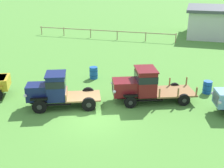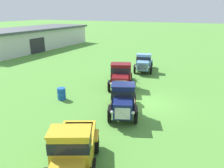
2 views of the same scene
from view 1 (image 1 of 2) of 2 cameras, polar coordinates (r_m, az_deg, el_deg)
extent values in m
plane|color=#518E38|center=(16.46, -4.16, -6.78)|extent=(240.00, 240.00, 0.00)
cylinder|color=#997F60|center=(35.01, 12.83, 9.12)|extent=(0.12, 0.12, 1.14)
cylinder|color=#997F60|center=(35.10, 6.85, 9.53)|extent=(0.12, 0.12, 1.14)
cylinder|color=#997F60|center=(35.63, 1.06, 9.86)|extent=(0.12, 0.12, 1.14)
cylinder|color=#997F60|center=(37.01, -4.38, 10.24)|extent=(0.12, 0.12, 1.14)
cylinder|color=#997F60|center=(38.67, -9.77, 10.48)|extent=(0.12, 0.12, 1.14)
cylinder|color=#997F60|center=(40.03, -14.13, 10.52)|extent=(0.12, 0.12, 1.14)
cube|color=#997F60|center=(36.27, -1.63, 10.79)|extent=(18.14, 0.08, 0.10)
cylinder|color=black|center=(21.35, -21.68, -0.19)|extent=(0.88, 0.57, 0.89)
cylinder|color=#2D2D2D|center=(21.45, -21.63, -0.08)|extent=(0.29, 0.16, 0.31)
cube|color=gold|center=(21.19, -21.86, 1.05)|extent=(0.96, 0.61, 0.12)
cylinder|color=black|center=(17.25, -14.49, -4.45)|extent=(0.88, 0.50, 0.87)
cylinder|color=#2D2D2D|center=(17.15, -14.54, -4.62)|extent=(0.29, 0.14, 0.30)
cylinder|color=black|center=(18.71, -13.83, -2.29)|extent=(0.88, 0.50, 0.87)
cylinder|color=#2D2D2D|center=(18.81, -13.79, -2.15)|extent=(0.29, 0.14, 0.30)
cylinder|color=black|center=(17.03, -4.74, -4.15)|extent=(0.88, 0.50, 0.87)
cylinder|color=#2D2D2D|center=(16.93, -4.73, -4.31)|extent=(0.29, 0.14, 0.30)
cylinder|color=black|center=(18.50, -4.86, -1.98)|extent=(0.88, 0.50, 0.87)
cylinder|color=#2D2D2D|center=(18.61, -4.87, -1.84)|extent=(0.29, 0.14, 0.30)
cube|color=black|center=(17.78, -9.64, -2.95)|extent=(4.16, 2.36, 0.12)
cube|color=#141E51|center=(17.76, -14.93, -1.53)|extent=(1.59, 1.52, 0.95)
cube|color=silver|center=(17.89, -16.81, -1.74)|extent=(0.39, 0.85, 0.72)
sphere|color=silver|center=(17.32, -17.22, -2.31)|extent=(0.20, 0.20, 0.20)
sphere|color=silver|center=(18.42, -16.54, -0.79)|extent=(0.20, 0.20, 0.20)
cube|color=black|center=(17.05, -14.64, -2.99)|extent=(1.00, 0.56, 0.12)
cube|color=black|center=(18.53, -13.96, -0.92)|extent=(1.00, 0.56, 0.12)
cube|color=#141E51|center=(17.50, -11.22, -0.52)|extent=(1.54, 1.73, 1.54)
cube|color=black|center=(17.37, -11.31, 0.54)|extent=(1.59, 1.78, 0.43)
cube|color=#141E51|center=(17.21, -11.42, 1.99)|extent=(1.67, 1.83, 0.08)
cube|color=black|center=(17.10, -10.87, -4.15)|extent=(1.47, 0.70, 0.05)
cube|color=black|center=(18.54, -10.50, -2.02)|extent=(1.47, 0.70, 0.05)
cube|color=#9E7547|center=(17.69, -5.86, -2.49)|extent=(2.59, 2.33, 0.10)
cube|color=#9E7547|center=(17.63, -9.22, -1.93)|extent=(0.65, 1.46, 0.44)
cylinder|color=black|center=(17.40, 3.75, -3.71)|extent=(0.79, 0.46, 0.77)
cylinder|color=#2D2D2D|center=(17.30, 3.81, -3.86)|extent=(0.26, 0.13, 0.27)
cylinder|color=black|center=(19.15, 2.83, -1.25)|extent=(0.79, 0.46, 0.77)
cylinder|color=#2D2D2D|center=(19.25, 2.78, -1.12)|extent=(0.26, 0.13, 0.27)
cylinder|color=black|center=(18.24, 14.39, -3.15)|extent=(0.79, 0.46, 0.77)
cylinder|color=#2D2D2D|center=(18.15, 14.50, -3.29)|extent=(0.26, 0.13, 0.27)
cylinder|color=black|center=(19.91, 12.57, -0.85)|extent=(0.79, 0.46, 0.77)
cylinder|color=#2D2D2D|center=(20.01, 12.48, -0.73)|extent=(0.26, 0.13, 0.27)
cube|color=black|center=(18.56, 8.38, -1.97)|extent=(4.94, 2.79, 0.12)
cube|color=maroon|center=(18.00, 2.59, -0.66)|extent=(1.91, 1.82, 0.96)
cube|color=silver|center=(17.93, 0.29, -0.89)|extent=(0.45, 1.01, 0.72)
sphere|color=silver|center=(17.24, 0.50, -1.58)|extent=(0.20, 0.20, 0.20)
sphere|color=silver|center=(18.57, 0.02, 0.17)|extent=(0.20, 0.20, 0.20)
cube|color=black|center=(17.22, 3.79, -2.40)|extent=(0.90, 0.51, 0.12)
cube|color=black|center=(18.98, 2.85, -0.04)|extent=(0.90, 0.51, 0.12)
cube|color=maroon|center=(18.11, 6.81, 0.47)|extent=(1.71, 2.01, 1.61)
cube|color=black|center=(17.98, 6.86, 1.54)|extent=(1.77, 2.06, 0.45)
cube|color=maroon|center=(17.82, 6.93, 3.00)|extent=(1.85, 2.12, 0.08)
cube|color=black|center=(17.63, 7.70, -3.31)|extent=(1.57, 0.73, 0.05)
cube|color=black|center=(19.32, 6.45, -0.97)|extent=(1.57, 0.73, 0.05)
cube|color=olive|center=(18.87, 12.35, -1.48)|extent=(3.16, 2.77, 0.10)
cube|color=olive|center=(17.61, 9.64, -1.81)|extent=(0.10, 0.10, 0.57)
cube|color=olive|center=(19.25, 8.26, 0.35)|extent=(0.10, 0.10, 0.57)
cube|color=olive|center=(17.95, 13.30, -1.63)|extent=(0.10, 0.10, 0.57)
cube|color=olive|center=(19.56, 11.64, 0.47)|extent=(0.10, 0.10, 0.57)
cube|color=olive|center=(18.36, 16.81, -1.46)|extent=(0.10, 0.10, 0.57)
cube|color=olive|center=(19.94, 14.90, 0.58)|extent=(0.10, 0.10, 0.57)
cube|color=silver|center=(17.58, 20.39, -2.84)|extent=(0.30, 0.97, 0.68)
sphere|color=silver|center=(16.97, 21.05, -3.56)|extent=(0.20, 0.20, 0.20)
sphere|color=silver|center=(18.13, 19.77, -1.77)|extent=(0.20, 0.20, 0.20)
cylinder|color=#1951B2|center=(20.56, 18.80, -0.61)|extent=(0.60, 0.60, 0.89)
cylinder|color=navy|center=(20.50, 18.86, -0.15)|extent=(0.63, 0.63, 0.03)
cylinder|color=navy|center=(20.62, 18.74, -1.07)|extent=(0.63, 0.63, 0.03)
cylinder|color=#1951B2|center=(22.26, -3.75, 2.29)|extent=(0.64, 0.64, 0.94)
cylinder|color=navy|center=(22.20, -3.77, 2.75)|extent=(0.67, 0.67, 0.03)
cylinder|color=navy|center=(22.32, -3.74, 1.84)|extent=(0.67, 0.67, 0.03)
camera|label=2|loc=(21.93, -50.00, 11.09)|focal=35.00mm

